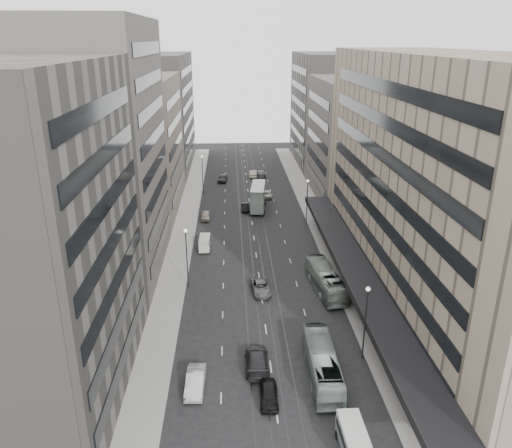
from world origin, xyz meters
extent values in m
plane|color=black|center=(0.00, 0.00, 0.00)|extent=(220.00, 220.00, 0.00)
cube|color=gray|center=(12.00, 37.50, 0.07)|extent=(4.00, 125.00, 0.15)
cube|color=gray|center=(-12.00, 37.50, 0.07)|extent=(4.00, 125.00, 0.15)
cube|color=gray|center=(21.50, 8.00, 15.00)|extent=(15.00, 60.00, 30.00)
cube|color=black|center=(12.00, 8.00, 4.00)|extent=(4.40, 60.00, 0.50)
cube|color=#504A45|center=(21.50, 52.00, 12.00)|extent=(15.00, 28.00, 24.00)
cube|color=#635F59|center=(21.50, 82.00, 14.00)|extent=(15.00, 32.00, 28.00)
cube|color=#635F59|center=(-21.50, -8.00, 15.00)|extent=(15.00, 28.00, 30.00)
cube|color=#504A45|center=(-21.50, 19.00, 17.00)|extent=(15.00, 26.00, 34.00)
cube|color=#7A6D5F|center=(-21.50, 46.00, 12.50)|extent=(15.00, 28.00, 25.00)
cube|color=#635F59|center=(-21.50, 79.00, 14.00)|extent=(15.00, 38.00, 28.00)
cylinder|color=#262628|center=(9.70, -5.00, 4.00)|extent=(0.16, 0.16, 8.00)
sphere|color=silver|center=(9.70, -5.00, 8.10)|extent=(0.44, 0.44, 0.44)
cylinder|color=#262628|center=(9.70, 35.00, 4.00)|extent=(0.16, 0.16, 8.00)
sphere|color=silver|center=(9.70, 35.00, 8.10)|extent=(0.44, 0.44, 0.44)
cylinder|color=#262628|center=(-9.70, 12.00, 4.00)|extent=(0.16, 0.16, 8.00)
sphere|color=silver|center=(-9.70, 12.00, 8.10)|extent=(0.44, 0.44, 0.44)
cylinder|color=#262628|center=(-9.70, 55.00, 4.00)|extent=(0.16, 0.16, 8.00)
sphere|color=silver|center=(-9.70, 55.00, 8.10)|extent=(0.44, 0.44, 0.44)
imported|color=gray|center=(4.90, -7.83, 1.56)|extent=(2.84, 11.23, 3.11)
imported|color=gray|center=(8.50, 10.04, 1.57)|extent=(3.86, 11.52, 3.15)
cube|color=slate|center=(1.50, 43.69, 1.65)|extent=(3.45, 9.19, 2.29)
cube|color=slate|center=(1.50, 43.69, 3.79)|extent=(3.36, 8.83, 1.99)
cube|color=silver|center=(1.50, 43.69, 4.85)|extent=(3.45, 9.19, 0.12)
cylinder|color=black|center=(-0.09, 40.61, 0.50)|extent=(0.39, 1.02, 1.00)
cylinder|color=black|center=(2.39, 40.34, 0.50)|extent=(0.39, 1.02, 1.00)
cylinder|color=black|center=(0.61, 47.03, 0.50)|extent=(0.39, 1.02, 1.00)
cylinder|color=black|center=(3.09, 46.76, 0.50)|extent=(0.39, 1.02, 1.00)
cube|color=slate|center=(5.70, -17.45, 0.92)|extent=(1.94, 4.53, 1.18)
cube|color=beige|center=(5.70, -17.45, 1.97)|extent=(1.90, 4.44, 0.92)
cylinder|color=black|center=(4.74, -15.97, 0.34)|extent=(0.20, 0.67, 0.67)
cylinder|color=black|center=(6.63, -15.95, 0.34)|extent=(0.20, 0.67, 0.67)
cube|color=beige|center=(-8.00, 24.25, 0.85)|extent=(1.71, 3.67, 1.12)
cube|color=beige|center=(-8.00, 24.25, 1.85)|extent=(1.68, 3.60, 0.88)
cylinder|color=black|center=(-8.84, 23.07, 0.29)|extent=(0.18, 0.59, 0.58)
cylinder|color=black|center=(-7.20, 23.03, 0.29)|extent=(0.18, 0.59, 0.58)
cylinder|color=black|center=(-8.79, 25.47, 0.29)|extent=(0.18, 0.59, 0.58)
cylinder|color=black|center=(-7.15, 25.43, 0.29)|extent=(0.18, 0.59, 0.58)
imported|color=black|center=(-0.58, -11.10, 0.72)|extent=(1.84, 4.26, 1.43)
imported|color=#B8B7B3|center=(-7.44, -8.98, 0.81)|extent=(1.86, 4.94, 1.61)
imported|color=#5A5A5C|center=(-0.02, 9.97, 0.69)|extent=(2.75, 5.15, 1.38)
imported|color=black|center=(-1.41, -5.93, 0.85)|extent=(2.42, 5.86, 1.69)
imported|color=#B1A392|center=(-8.46, 38.66, 0.71)|extent=(1.68, 4.17, 1.42)
imported|color=black|center=(-1.04, 43.26, 0.68)|extent=(1.52, 4.16, 1.36)
imported|color=silver|center=(3.57, 51.80, 0.71)|extent=(2.60, 5.20, 1.41)
imported|color=#5D5D5F|center=(3.49, 68.07, 0.81)|extent=(2.36, 5.62, 1.62)
imported|color=#2A2A2D|center=(-5.62, 64.33, 0.85)|extent=(2.51, 5.20, 1.71)
imported|color=#BBB09B|center=(1.67, 68.15, 0.83)|extent=(1.86, 5.06, 1.65)
imported|color=black|center=(11.75, -10.69, 1.09)|extent=(0.82, 0.77, 1.89)
camera|label=1|loc=(-3.72, -48.40, 31.46)|focal=35.00mm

